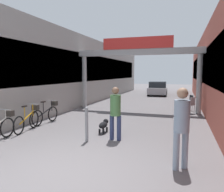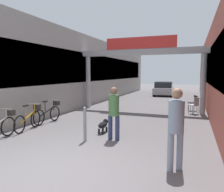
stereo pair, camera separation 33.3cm
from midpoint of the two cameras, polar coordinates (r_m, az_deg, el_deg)
The scene contains 12 objects.
ground_plane at distance 5.35m, azimuth -12.48°, elevation -17.96°, with size 80.00×80.00×0.00m, color slate.
storefront_left at distance 16.97m, azimuth -6.92°, elevation 6.40°, with size 3.00×26.00×4.58m.
arcade_sign_gateway at distance 12.69m, azimuth 8.25°, elevation 9.48°, with size 7.40×0.47×4.16m.
pedestrian_with_dog at distance 6.99m, azimuth 1.84°, elevation -3.64°, with size 0.38×0.35×1.72m.
pedestrian_companion at distance 5.05m, azimuth 18.21°, elevation -6.77°, with size 0.48×0.48×1.84m.
dog_on_leash at distance 7.99m, azimuth -1.07°, elevation -7.53°, with size 0.26×0.64×0.47m.
bicycle_orange_second at distance 8.91m, azimuth -19.71°, elevation -5.50°, with size 0.46×1.68×0.98m.
bicycle_black_third at distance 9.91m, azimuth -15.24°, elevation -4.22°, with size 0.46×1.69×0.98m.
bollard_post_metal at distance 6.96m, azimuth -5.73°, elevation -7.26°, with size 0.10×0.10×1.11m.
cafe_chair_aluminium_nearer at distance 12.33m, azimuth 21.53°, elevation -1.96°, with size 0.56×0.56×0.89m.
cafe_chair_black_farther at distance 13.37m, azimuth 21.25°, elevation -1.36°, with size 0.52×0.52×0.89m.
parked_car_silver at distance 22.07m, azimuth 13.78°, elevation 1.89°, with size 1.98×4.09×1.33m.
Camera 2 is at (2.85, -4.03, 2.16)m, focal length 35.00 mm.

